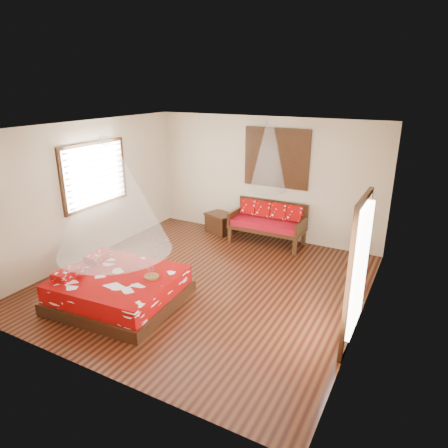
{
  "coord_description": "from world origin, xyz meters",
  "views": [
    {
      "loc": [
        3.43,
        -5.65,
        3.49
      ],
      "look_at": [
        0.32,
        0.15,
        1.15
      ],
      "focal_mm": 32.0,
      "sensor_mm": 36.0,
      "label": 1
    }
  ],
  "objects": [
    {
      "name": "shutter_panel",
      "position": [
        0.28,
        2.72,
        1.9
      ],
      "size": [
        1.52,
        0.06,
        1.32
      ],
      "color": "black",
      "rests_on": "wall_back"
    },
    {
      "name": "storage_chest",
      "position": [
        -1.01,
        2.45,
        0.24
      ],
      "size": [
        0.8,
        0.69,
        0.47
      ],
      "rotation": [
        0.0,
        0.0,
        -0.32
      ],
      "color": "black",
      "rests_on": "floor"
    },
    {
      "name": "bed",
      "position": [
        -0.9,
        -1.28,
        0.25
      ],
      "size": [
        2.07,
        1.9,
        0.63
      ],
      "rotation": [
        0.0,
        0.0,
        0.08
      ],
      "color": "black",
      "rests_on": "floor"
    },
    {
      "name": "glazed_door",
      "position": [
        2.72,
        -0.6,
        1.07
      ],
      "size": [
        0.08,
        1.02,
        2.16
      ],
      "color": "black",
      "rests_on": "floor"
    },
    {
      "name": "daybed",
      "position": [
        0.28,
        2.38,
        0.52
      ],
      "size": [
        1.68,
        0.75,
        0.94
      ],
      "color": "black",
      "rests_on": "floor"
    },
    {
      "name": "window_left",
      "position": [
        -2.71,
        0.2,
        1.7
      ],
      "size": [
        0.1,
        1.74,
        1.34
      ],
      "color": "black",
      "rests_on": "wall_left"
    },
    {
      "name": "mosquito_net_daybed",
      "position": [
        0.28,
        2.25,
        2.0
      ],
      "size": [
        0.79,
        0.79,
        1.5
      ],
      "primitive_type": "cone",
      "color": "white",
      "rests_on": "ceiling"
    },
    {
      "name": "wine_tray",
      "position": [
        -0.35,
        -1.08,
        0.55
      ],
      "size": [
        0.24,
        0.24,
        0.2
      ],
      "rotation": [
        0.0,
        0.0,
        0.43
      ],
      "color": "brown",
      "rests_on": "bed"
    },
    {
      "name": "mosquito_net_main",
      "position": [
        -0.88,
        -1.28,
        1.85
      ],
      "size": [
        1.8,
        1.8,
        1.8
      ],
      "primitive_type": "cone",
      "color": "white",
      "rests_on": "ceiling"
    },
    {
      "name": "room",
      "position": [
        0.0,
        0.0,
        1.4
      ],
      "size": [
        5.54,
        5.54,
        2.84
      ],
      "color": "black",
      "rests_on": "ground"
    }
  ]
}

